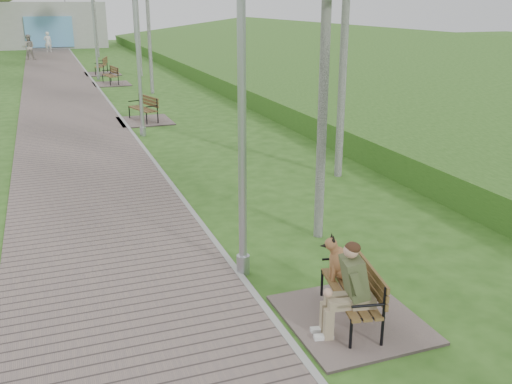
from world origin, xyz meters
TOP-DOWN VIEW (x-y plane):
  - ground at (0.00, 0.00)m, footprint 120.00×120.00m
  - walkway at (-1.75, 21.50)m, footprint 3.50×67.00m
  - kerb at (0.00, 21.50)m, footprint 0.10×67.00m
  - embankment at (12.00, 20.00)m, footprint 14.00×70.00m
  - building_north at (-1.50, 50.97)m, footprint 10.00×5.20m
  - bench_main at (0.90, -0.60)m, footprint 1.71×1.90m
  - bench_second at (0.68, 13.72)m, footprint 1.81×2.01m
  - bench_third at (0.75, 23.84)m, footprint 1.81×2.01m
  - bench_far at (0.78, 28.39)m, footprint 1.96×2.18m
  - lamp_post_near at (0.09, 1.26)m, footprint 0.21×0.21m
  - lamp_post_second at (0.27, 11.45)m, footprint 0.19×0.19m
  - lamp_post_third at (0.36, 26.03)m, footprint 0.18×0.18m
  - lamp_post_far at (0.16, 50.35)m, footprint 0.20×0.20m
  - pedestrian_near at (-1.75, 44.94)m, footprint 0.66×0.48m
  - pedestrian_far at (-3.20, 38.92)m, footprint 0.93×0.75m

SIDE VIEW (x-z plane):
  - ground at x=0.00m, z-range 0.00..0.00m
  - embankment at x=12.00m, z-range -0.80..0.80m
  - walkway at x=-1.75m, z-range 0.00..0.04m
  - kerb at x=0.00m, z-range 0.00..0.05m
  - bench_second at x=0.68m, z-range -0.35..0.76m
  - bench_third at x=0.75m, z-range -0.35..0.76m
  - bench_far at x=0.78m, z-range -0.38..0.83m
  - bench_main at x=0.90m, z-range -0.33..1.16m
  - pedestrian_near at x=-1.75m, z-range 0.00..1.69m
  - pedestrian_far at x=-3.20m, z-range 0.00..1.80m
  - building_north at x=-1.50m, z-range -0.01..3.99m
  - lamp_post_third at x=0.36m, z-range -0.15..4.46m
  - lamp_post_second at x=0.27m, z-range -0.16..4.81m
  - lamp_post_far at x=0.16m, z-range -0.17..5.04m
  - lamp_post_near at x=0.09m, z-range -0.17..5.15m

